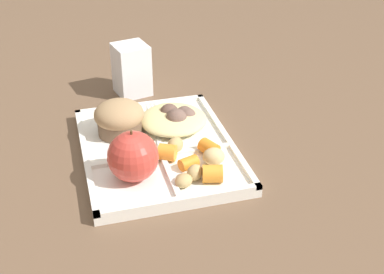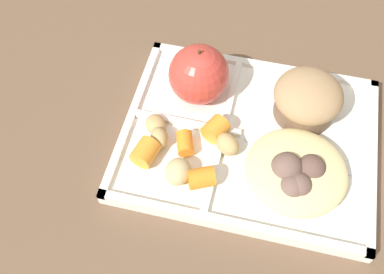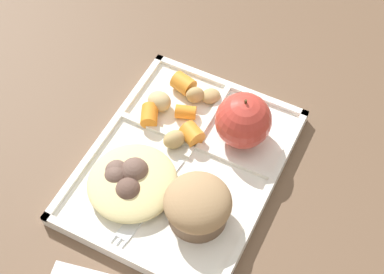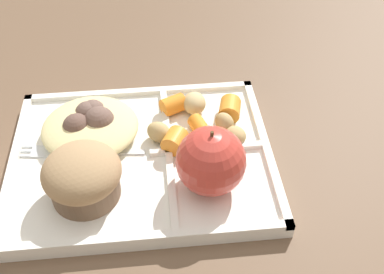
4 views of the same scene
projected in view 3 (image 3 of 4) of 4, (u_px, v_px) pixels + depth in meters
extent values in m
plane|color=brown|center=(183.00, 169.00, 0.80)|extent=(6.00, 6.00, 0.00)
cube|color=white|center=(183.00, 166.00, 0.80)|extent=(0.32, 0.25, 0.01)
cube|color=white|center=(108.00, 130.00, 0.82)|extent=(0.32, 0.01, 0.01)
cube|color=white|center=(264.00, 197.00, 0.76)|extent=(0.32, 0.01, 0.01)
cube|color=white|center=(229.00, 85.00, 0.87)|extent=(0.01, 0.25, 0.01)
cube|color=white|center=(126.00, 256.00, 0.71)|extent=(0.01, 0.25, 0.01)
cube|color=white|center=(194.00, 145.00, 0.81)|extent=(0.01, 0.23, 0.01)
cube|color=white|center=(208.00, 121.00, 0.83)|extent=(0.14, 0.01, 0.01)
sphere|color=#C63D33|center=(243.00, 121.00, 0.79)|extent=(0.08, 0.08, 0.08)
cylinder|color=#4C381E|center=(246.00, 102.00, 0.75)|extent=(0.00, 0.00, 0.01)
cylinder|color=brown|center=(198.00, 211.00, 0.74)|extent=(0.08, 0.08, 0.03)
ellipsoid|color=tan|center=(198.00, 202.00, 0.72)|extent=(0.09, 0.09, 0.05)
cylinder|color=orange|center=(192.00, 134.00, 0.80)|extent=(0.04, 0.04, 0.03)
cylinder|color=orange|center=(186.00, 112.00, 0.83)|extent=(0.03, 0.03, 0.02)
cylinder|color=orange|center=(149.00, 115.00, 0.82)|extent=(0.04, 0.04, 0.02)
cylinder|color=orange|center=(183.00, 84.00, 0.86)|extent=(0.03, 0.04, 0.03)
ellipsoid|color=tan|center=(159.00, 101.00, 0.84)|extent=(0.03, 0.04, 0.03)
ellipsoid|color=tan|center=(195.00, 95.00, 0.85)|extent=(0.03, 0.03, 0.03)
ellipsoid|color=tan|center=(211.00, 96.00, 0.85)|extent=(0.04, 0.04, 0.02)
ellipsoid|color=tan|center=(174.00, 139.00, 0.80)|extent=(0.04, 0.04, 0.03)
ellipsoid|color=beige|center=(132.00, 182.00, 0.76)|extent=(0.12, 0.12, 0.03)
sphere|color=brown|center=(117.00, 177.00, 0.76)|extent=(0.03, 0.03, 0.03)
sphere|color=brown|center=(128.00, 191.00, 0.75)|extent=(0.04, 0.04, 0.04)
sphere|color=brown|center=(117.00, 172.00, 0.77)|extent=(0.03, 0.03, 0.03)
sphere|color=brown|center=(135.00, 172.00, 0.76)|extent=(0.04, 0.04, 0.04)
cube|color=silver|center=(161.00, 188.00, 0.77)|extent=(0.10, 0.02, 0.00)
cube|color=silver|center=(130.00, 227.00, 0.74)|extent=(0.04, 0.02, 0.00)
cylinder|color=silver|center=(111.00, 242.00, 0.72)|extent=(0.02, 0.01, 0.00)
cylinder|color=silver|center=(116.00, 245.00, 0.72)|extent=(0.02, 0.01, 0.00)
cylinder|color=silver|center=(121.00, 248.00, 0.72)|extent=(0.02, 0.01, 0.00)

